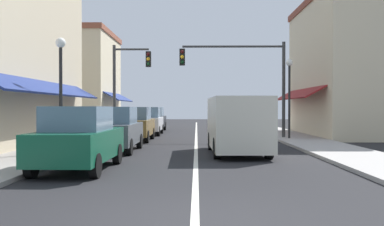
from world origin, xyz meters
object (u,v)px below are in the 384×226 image
(parked_car_far_left, at_px, (148,121))
(traffic_signal_left_corner, at_px, (126,77))
(parked_car_nearest_left, at_px, (79,139))
(parked_car_distant_left, at_px, (152,119))
(street_lamp_left_near, at_px, (61,75))
(van_in_lane, at_px, (237,123))
(parked_car_second_left, at_px, (115,129))
(traffic_signal_mast_arm, at_px, (246,72))
(street_lamp_right_mid, at_px, (289,85))
(parked_car_third_left, at_px, (134,124))

(parked_car_far_left, distance_m, traffic_signal_left_corner, 3.64)
(parked_car_nearest_left, distance_m, parked_car_far_left, 15.52)
(parked_car_distant_left, distance_m, street_lamp_left_near, 16.51)
(van_in_lane, height_order, street_lamp_left_near, street_lamp_left_near)
(parked_car_second_left, distance_m, traffic_signal_mast_arm, 9.35)
(street_lamp_left_near, distance_m, street_lamp_right_mid, 12.32)
(parked_car_nearest_left, relative_size, parked_car_third_left, 1.00)
(parked_car_far_left, relative_size, traffic_signal_left_corner, 0.76)
(parked_car_third_left, bearing_deg, van_in_lane, -52.41)
(parked_car_nearest_left, height_order, van_in_lane, van_in_lane)
(parked_car_distant_left, relative_size, street_lamp_right_mid, 0.96)
(parked_car_second_left, bearing_deg, parked_car_distant_left, 90.38)
(parked_car_nearest_left, height_order, street_lamp_left_near, street_lamp_left_near)
(parked_car_far_left, relative_size, parked_car_distant_left, 1.00)
(parked_car_third_left, bearing_deg, parked_car_second_left, -90.16)
(parked_car_second_left, height_order, parked_car_distant_left, same)
(parked_car_nearest_left, bearing_deg, parked_car_second_left, 90.57)
(street_lamp_right_mid, bearing_deg, street_lamp_left_near, -142.48)
(traffic_signal_mast_arm, height_order, street_lamp_left_near, traffic_signal_mast_arm)
(traffic_signal_mast_arm, height_order, traffic_signal_left_corner, traffic_signal_left_corner)
(parked_car_nearest_left, distance_m, traffic_signal_mast_arm, 13.44)
(traffic_signal_left_corner, xyz_separation_m, street_lamp_right_mid, (9.02, -2.20, -0.56))
(parked_car_second_left, xyz_separation_m, traffic_signal_mast_arm, (5.91, 6.67, 2.83))
(parked_car_second_left, height_order, street_lamp_right_mid, street_lamp_right_mid)
(parked_car_distant_left, distance_m, van_in_lane, 16.22)
(parked_car_third_left, xyz_separation_m, street_lamp_right_mid, (8.15, 0.55, 2.06))
(parked_car_far_left, relative_size, street_lamp_left_near, 0.97)
(parked_car_second_left, relative_size, parked_car_third_left, 1.00)
(parked_car_nearest_left, bearing_deg, traffic_signal_mast_arm, 63.96)
(traffic_signal_mast_arm, distance_m, street_lamp_right_mid, 2.47)
(parked_car_distant_left, height_order, street_lamp_right_mid, street_lamp_right_mid)
(parked_car_second_left, relative_size, van_in_lane, 0.79)
(van_in_lane, distance_m, traffic_signal_left_corner, 10.78)
(van_in_lane, bearing_deg, parked_car_distant_left, 105.57)
(parked_car_second_left, height_order, van_in_lane, van_in_lane)
(parked_car_third_left, height_order, parked_car_far_left, same)
(parked_car_distant_left, height_order, van_in_lane, van_in_lane)
(parked_car_third_left, relative_size, parked_car_far_left, 1.00)
(parked_car_far_left, bearing_deg, parked_car_distant_left, 91.44)
(van_in_lane, xyz_separation_m, traffic_signal_left_corner, (-5.63, 8.88, 2.36))
(traffic_signal_mast_arm, bearing_deg, parked_car_third_left, -167.83)
(parked_car_far_left, height_order, street_lamp_right_mid, street_lamp_right_mid)
(van_in_lane, distance_m, street_lamp_left_near, 6.67)
(traffic_signal_left_corner, bearing_deg, parked_car_far_left, 67.19)
(parked_car_third_left, bearing_deg, parked_car_far_left, 88.60)
(parked_car_distant_left, distance_m, traffic_signal_left_corner, 7.16)
(parked_car_nearest_left, bearing_deg, parked_car_far_left, 90.37)
(street_lamp_right_mid, bearing_deg, traffic_signal_left_corner, 166.32)
(street_lamp_left_near, height_order, street_lamp_right_mid, street_lamp_right_mid)
(van_in_lane, relative_size, traffic_signal_mast_arm, 0.90)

